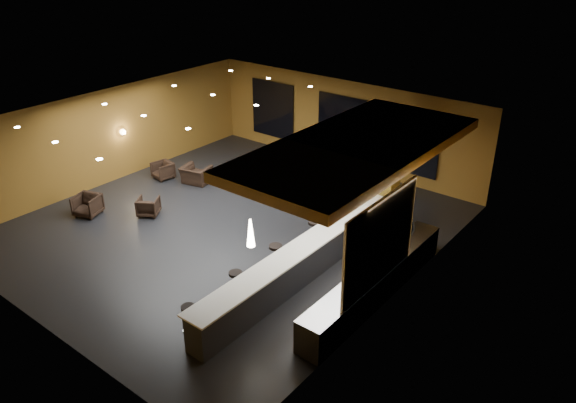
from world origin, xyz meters
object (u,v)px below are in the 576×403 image
Objects in this scene: column at (389,169)px; armchair_c at (163,170)px; armchair_a at (87,205)px; prep_counter at (375,284)px; staff_b at (387,220)px; bar_stool_4 at (348,208)px; bar_stool_2 at (276,254)px; staff_a at (385,226)px; armchair_b at (148,206)px; bar_counter at (302,264)px; armchair_d at (196,175)px; pendant_2 at (363,167)px; staff_c at (403,230)px; pendant_0 at (251,233)px; bar_stool_1 at (236,281)px; bar_stool_0 at (189,315)px; pendant_1 at (314,196)px; bar_stool_3 at (315,230)px.

armchair_c is (-8.30, -2.40, -1.42)m from column.
prep_counter is at bearing -9.49° from armchair_a.
prep_counter is at bearing -64.00° from column.
bar_stool_4 is (-1.61, 0.32, -0.23)m from staff_b.
column is 4.89m from bar_stool_2.
armchair_a is 0.92× the size of bar_stool_4.
armchair_b is (-7.39, -2.77, -0.56)m from staff_a.
bar_counter is 2.29× the size of column.
staff_a reaches higher than armchair_d.
pendant_2 reaches higher than staff_c.
bar_stool_4 is (-0.79, 5.54, -1.80)m from pendant_0.
staff_b is at bearing -59.60° from column.
bar_counter is at bearing -5.30° from armchair_c.
column reaches higher than armchair_c.
prep_counter is at bearing 37.25° from bar_stool_1.
staff_b is at bearing 171.79° from armchair_b.
bar_stool_0 is at bearing -27.12° from armchair_c.
staff_c is 6.69m from bar_stool_0.
prep_counter reaches higher than bar_stool_2.
staff_b is 2.09× the size of bar_stool_1.
staff_a is at bearing -58.61° from staff_b.
armchair_c is at bearing 168.42° from pendant_1.
prep_counter is at bearing 0.00° from pendant_1.
armchair_d is 8.72m from bar_stool_0.
prep_counter is 8.57× the size of pendant_1.
pendant_2 is at bearing 163.82° from staff_a.
pendant_2 is at bearing 90.00° from pendant_1.
armchair_b is at bearing 149.31° from bar_stool_0.
armchair_a is 0.79× the size of armchair_d.
staff_b is (-0.24, 0.54, -0.10)m from staff_a.
bar_stool_4 is (7.13, 4.90, 0.19)m from armchair_a.
bar_stool_4 is at bearing 139.52° from staff_c.
pendant_2 is 0.84× the size of bar_stool_3.
pendant_1 is at bearing -2.03° from armchair_c.
staff_b is at bearing 170.24° from armchair_d.
bar_stool_3 reaches higher than armchair_a.
armchair_a is (-8.97, -4.04, -0.51)m from staff_a.
staff_b is 2.16× the size of armchair_c.
staff_b is 1.86× the size of bar_stool_3.
staff_b is 1.81× the size of bar_stool_4.
pendant_0 is at bearing -101.38° from staff_a.
staff_a is 8.07m from armchair_d.
bar_stool_4 reaches higher than armchair_c.
bar_stool_0 is at bearing -134.57° from staff_c.
column is at bearing 106.91° from staff_c.
armchair_d is at bearing 156.70° from staff_c.
pendant_2 is at bearing -34.01° from bar_stool_4.
armchair_b is 0.96× the size of bar_stool_0.
staff_b is at bearing 71.03° from bar_stool_1.
staff_a is 2.36× the size of bar_stool_1.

